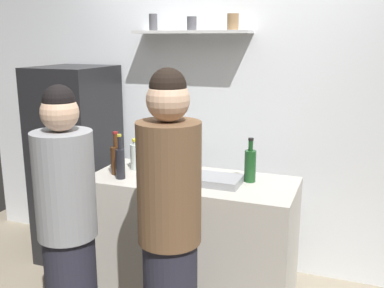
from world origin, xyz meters
name	(u,v)px	position (x,y,z in m)	size (l,w,h in m)	color
back_wall_assembly	(228,111)	(0.00, 1.25, 1.30)	(4.80, 0.32, 2.60)	white
refrigerator	(77,165)	(-1.22, 0.85, 0.83)	(0.57, 0.66, 1.66)	black
counter	(192,240)	(-0.05, 0.54, 0.47)	(1.44, 0.62, 0.93)	#B7B2A8
baking_pan	(215,180)	(0.14, 0.50, 0.96)	(0.34, 0.24, 0.05)	gray
utensil_holder	(158,162)	(-0.35, 0.64, 1.00)	(0.10, 0.10, 0.21)	#B2B2B7
wine_bottle_green_glass	(250,165)	(0.34, 0.63, 1.05)	(0.08, 0.08, 0.30)	#19471E
wine_bottle_dark_glass	(120,162)	(-0.52, 0.37, 1.05)	(0.06, 0.06, 0.32)	black
wine_bottle_amber_glass	(116,159)	(-0.60, 0.46, 1.04)	(0.08, 0.08, 0.31)	#472814
water_bottle_plastic	(137,156)	(-0.52, 0.62, 1.03)	(0.09, 0.09, 0.23)	silver
person_brown_jacket	(170,232)	(0.10, -0.19, 0.87)	(0.34, 0.34, 1.74)	#262633
person_grey_hoodie	(68,229)	(-0.52, -0.25, 0.81)	(0.34, 0.34, 1.64)	#262633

